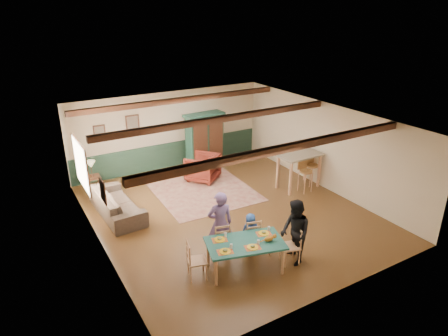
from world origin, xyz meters
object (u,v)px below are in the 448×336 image
dining_chair_end_left (197,260)px  armoire (205,141)px  table_lamp (91,169)px  sofa (117,203)px  counter_table (299,171)px  bar_stool_right (312,169)px  dining_table (245,256)px  dining_chair_far_right (251,234)px  person_man (220,224)px  armchair (203,167)px  dining_chair_end_right (290,245)px  bar_stool_left (306,175)px  dining_chair_far_left (221,239)px  cat (269,238)px  person_woman (295,232)px  end_table (94,185)px  person_child (250,232)px

dining_chair_end_left → armoire: (3.05, 5.42, 0.55)m
dining_chair_end_left → table_lamp: 5.37m
dining_chair_end_left → sofa: dining_chair_end_left is taller
counter_table → bar_stool_right: 0.50m
dining_table → dining_chair_far_right: 0.77m
person_man → armchair: 4.31m
dining_chair_end_right → bar_stool_left: 3.84m
dining_chair_far_left → bar_stool_left: bearing=-142.0°
cat → counter_table: (3.33, 2.95, -0.21)m
armoire → bar_stool_left: (1.75, -3.33, -0.44)m
person_man → person_woman: person_man is taller
dining_chair_far_right → armoire: size_ratio=0.44×
end_table → table_lamp: (0.00, 0.00, 0.53)m
cat → person_man: bearing=136.5°
dining_chair_far_right → bar_stool_left: (3.25, 1.84, 0.11)m
armchair → person_child: bearing=40.1°
person_man → counter_table: size_ratio=1.17×
dining_chair_end_right → person_man: (-1.18, 1.09, 0.36)m
dining_chair_far_left → cat: size_ratio=2.64×
person_child → sofa: bearing=-40.2°
bar_stool_right → counter_table: bearing=178.7°
dining_chair_far_right → sofa: bearing=-41.0°
table_lamp → bar_stool_right: bar_stool_right is taller
person_man → end_table: 5.10m
dining_chair_end_left → end_table: bearing=25.2°
armoire → counter_table: size_ratio=1.46×
dining_chair_far_left → counter_table: bearing=-137.9°
dining_table → person_woman: bearing=-15.5°
person_child → armoire: (1.47, 5.09, 0.53)m
armoire → sofa: 4.19m
armoire → table_lamp: bearing=178.9°
dining_chair_far_right → dining_chair_end_left: size_ratio=1.00×
person_man → bar_stool_left: size_ratio=1.45×
dining_chair_end_right → person_man: size_ratio=0.55×
sofa → bar_stool_left: bearing=-108.0°
dining_chair_end_right → table_lamp: 6.56m
dining_chair_far_right → dining_chair_far_left: bearing=0.0°
person_woman → armchair: (0.34, 5.09, -0.32)m
armoire → dining_chair_end_right: bearing=-102.7°
dining_chair_end_left → table_lamp: table_lamp is taller
cat → bar_stool_right: 4.81m
cat → bar_stool_right: size_ratio=0.31×
person_child → sofa: person_child is taller
dining_chair_end_left → person_man: bearing=-43.2°
dining_chair_far_right → dining_chair_end_left: (-1.55, -0.26, 0.00)m
sofa → bar_stool_left: bar_stool_left is taller
person_woman → sofa: (-2.80, 4.20, -0.42)m
sofa → bar_stool_right: size_ratio=2.17×
cat → dining_chair_far_left: bearing=139.2°
dining_chair_end_right → armoire: armoire is taller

